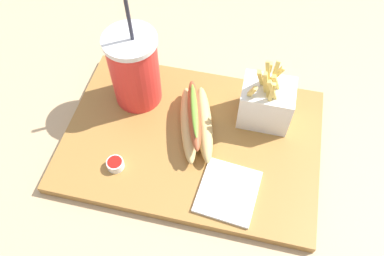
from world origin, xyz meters
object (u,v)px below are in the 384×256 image
fries_basket (266,102)px  soda_cup (135,69)px  hot_dog_1 (196,121)px  napkin_stack (228,191)px  ketchup_cup_1 (115,164)px

fries_basket → soda_cup: bearing=-179.4°
hot_dog_1 → napkin_stack: 0.15m
fries_basket → ketchup_cup_1: size_ratio=5.02×
soda_cup → hot_dog_1: (0.13, -0.06, -0.06)m
hot_dog_1 → napkin_stack: bearing=-55.0°
ketchup_cup_1 → napkin_stack: ketchup_cup_1 is taller
hot_dog_1 → ketchup_cup_1: size_ratio=5.97×
soda_cup → napkin_stack: soda_cup is taller
soda_cup → fries_basket: soda_cup is taller
hot_dog_1 → napkin_stack: size_ratio=1.70×
fries_basket → napkin_stack: 0.19m
soda_cup → ketchup_cup_1: bearing=-87.3°
ketchup_cup_1 → napkin_stack: size_ratio=0.29×
napkin_stack → hot_dog_1: bearing=125.0°
soda_cup → napkin_stack: (0.22, -0.18, -0.08)m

